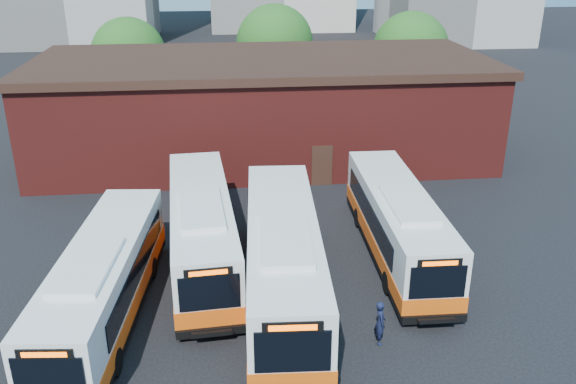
{
  "coord_description": "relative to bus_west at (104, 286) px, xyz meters",
  "views": [
    {
      "loc": [
        -2.4,
        -18.66,
        13.24
      ],
      "look_at": [
        0.19,
        6.04,
        2.94
      ],
      "focal_mm": 38.0,
      "sensor_mm": 36.0,
      "label": 1
    }
  ],
  "objects": [
    {
      "name": "ground",
      "position": [
        7.13,
        -1.33,
        -1.45
      ],
      "size": [
        220.0,
        220.0,
        0.0
      ],
      "primitive_type": "plane",
      "color": "black"
    },
    {
      "name": "tree_mid",
      "position": [
        9.13,
        32.67,
        3.63
      ],
      "size": [
        6.56,
        6.56,
        8.36
      ],
      "color": "#382314",
      "rests_on": "ground"
    },
    {
      "name": "depot_building",
      "position": [
        7.13,
        18.67,
        1.81
      ],
      "size": [
        28.6,
        12.6,
        6.4
      ],
      "color": "maroon",
      "rests_on": "ground"
    },
    {
      "name": "bus_midwest",
      "position": [
        3.49,
        4.07,
        0.07
      ],
      "size": [
        3.41,
        12.39,
        3.34
      ],
      "rotation": [
        0.0,
        0.0,
        0.07
      ],
      "color": "white",
      "rests_on": "ground"
    },
    {
      "name": "bus_mideast",
      "position": [
        6.72,
        0.76,
        0.17
      ],
      "size": [
        3.37,
        13.19,
        3.56
      ],
      "rotation": [
        0.0,
        0.0,
        -0.05
      ],
      "color": "white",
      "rests_on": "ground"
    },
    {
      "name": "bus_east",
      "position": [
        12.14,
        3.86,
        0.02
      ],
      "size": [
        2.7,
        11.94,
        3.24
      ],
      "rotation": [
        0.0,
        0.0,
        -0.02
      ],
      "color": "white",
      "rests_on": "ground"
    },
    {
      "name": "bus_west",
      "position": [
        0.0,
        0.0,
        0.0
      ],
      "size": [
        3.45,
        11.85,
        3.19
      ],
      "rotation": [
        0.0,
        0.0,
        -0.09
      ],
      "color": "white",
      "rests_on": "ground"
    },
    {
      "name": "transit_worker",
      "position": [
        9.83,
        -2.45,
        -0.62
      ],
      "size": [
        0.43,
        0.63,
        1.66
      ],
      "primitive_type": "imported",
      "rotation": [
        0.0,
        0.0,
        1.51
      ],
      "color": "black",
      "rests_on": "ground"
    },
    {
      "name": "tree_east",
      "position": [
        20.13,
        29.67,
        3.38
      ],
      "size": [
        6.24,
        6.24,
        7.96
      ],
      "color": "#382314",
      "rests_on": "ground"
    },
    {
      "name": "tree_west",
      "position": [
        -2.87,
        30.67,
        3.2
      ],
      "size": [
        6.0,
        6.0,
        7.65
      ],
      "color": "#382314",
      "rests_on": "ground"
    }
  ]
}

